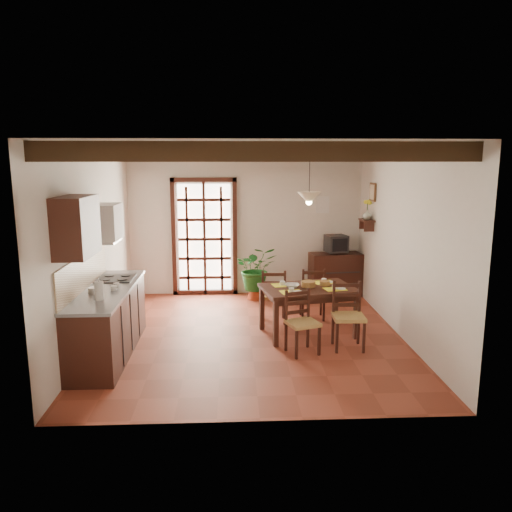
{
  "coord_description": "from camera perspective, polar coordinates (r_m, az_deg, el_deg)",
  "views": [
    {
      "loc": [
        -0.27,
        -7.14,
        2.61
      ],
      "look_at": [
        0.1,
        0.4,
        1.15
      ],
      "focal_mm": 35.0,
      "sensor_mm": 36.0,
      "label": 1
    }
  ],
  "objects": [
    {
      "name": "sideboard",
      "position": [
        9.83,
        9.04,
        -2.09
      ],
      "size": [
        1.03,
        0.55,
        0.84
      ],
      "primitive_type": "cube",
      "rotation": [
        0.0,
        0.0,
        0.11
      ],
      "color": "black",
      "rests_on": "ground_plane"
    },
    {
      "name": "ground_plane",
      "position": [
        7.61,
        -0.61,
        -9.12
      ],
      "size": [
        5.0,
        5.0,
        0.0
      ],
      "primitive_type": "plane",
      "color": "brown"
    },
    {
      "name": "chair_near_left",
      "position": [
        6.93,
        5.28,
        -8.85
      ],
      "size": [
        0.5,
        0.49,
        0.86
      ],
      "rotation": [
        0.0,
        0.0,
        0.34
      ],
      "color": "tan",
      "rests_on": "ground_plane"
    },
    {
      "name": "table_bowl",
      "position": [
        7.48,
        4.14,
        -3.4
      ],
      "size": [
        0.22,
        0.22,
        0.05
      ],
      "primitive_type": "imported",
      "rotation": [
        0.0,
        0.0,
        -0.03
      ],
      "color": "white",
      "rests_on": "dining_table"
    },
    {
      "name": "chair_far_left",
      "position": [
        8.17,
        1.98,
        -5.65
      ],
      "size": [
        0.42,
        0.41,
        0.89
      ],
      "rotation": [
        0.0,
        0.0,
        3.11
      ],
      "color": "tan",
      "rests_on": "ground_plane"
    },
    {
      "name": "range_hood",
      "position": [
        7.37,
        -16.8,
        3.65
      ],
      "size": [
        0.38,
        0.6,
        0.54
      ],
      "color": "white",
      "rests_on": "room_shell"
    },
    {
      "name": "french_door",
      "position": [
        9.71,
        -5.91,
        2.39
      ],
      "size": [
        1.26,
        0.11,
        2.32
      ],
      "color": "white",
      "rests_on": "ground_plane"
    },
    {
      "name": "wall_shelf",
      "position": [
        9.14,
        12.54,
        3.77
      ],
      "size": [
        0.2,
        0.42,
        0.2
      ],
      "color": "black",
      "rests_on": "room_shell"
    },
    {
      "name": "pendant_lamp",
      "position": [
        7.4,
        6.09,
        6.76
      ],
      "size": [
        0.36,
        0.36,
        0.84
      ],
      "color": "black",
      "rests_on": "room_shell"
    },
    {
      "name": "potted_plant",
      "position": [
        9.4,
        0.01,
        -1.59
      ],
      "size": [
        2.14,
        1.89,
        2.19
      ],
      "primitive_type": "imported",
      "rotation": [
        0.0,
        0.0,
        0.11
      ],
      "color": "#144C19",
      "rests_on": "ground_plane"
    },
    {
      "name": "kitchen_counter",
      "position": [
        7.09,
        -16.55,
        -7.07
      ],
      "size": [
        0.64,
        2.25,
        1.38
      ],
      "color": "black",
      "rests_on": "ground_plane"
    },
    {
      "name": "ceiling_beams",
      "position": [
        7.15,
        -0.66,
        11.58
      ],
      "size": [
        4.5,
        4.34,
        0.2
      ],
      "color": "black",
      "rests_on": "room_shell"
    },
    {
      "name": "room_shell",
      "position": [
        7.19,
        -0.64,
        4.6
      ],
      "size": [
        4.52,
        5.02,
        2.81
      ],
      "color": "silver",
      "rests_on": "ground_plane"
    },
    {
      "name": "upper_cabinet",
      "position": [
        6.17,
        -19.85,
        3.21
      ],
      "size": [
        0.35,
        0.8,
        0.7
      ],
      "primitive_type": "cube",
      "color": "black",
      "rests_on": "room_shell"
    },
    {
      "name": "plant_pot",
      "position": [
        9.51,
        0.01,
        -4.3
      ],
      "size": [
        0.34,
        0.34,
        0.21
      ],
      "primitive_type": "cone",
      "color": "maroon",
      "rests_on": "ground_plane"
    },
    {
      "name": "fuse_box",
      "position": [
        9.82,
        7.63,
        5.82
      ],
      "size": [
        0.25,
        0.03,
        0.32
      ],
      "primitive_type": "cube",
      "color": "white",
      "rests_on": "room_shell"
    },
    {
      "name": "table_setting",
      "position": [
        7.52,
        6.0,
        -3.49
      ],
      "size": [
        0.98,
        0.66,
        0.09
      ],
      "rotation": [
        0.0,
        0.0,
        0.21
      ],
      "color": "#FFF928",
      "rests_on": "dining_table"
    },
    {
      "name": "shelf_vase",
      "position": [
        9.12,
        12.57,
        4.64
      ],
      "size": [
        0.15,
        0.15,
        0.15
      ],
      "primitive_type": "imported",
      "color": "#B2BFB2",
      "rests_on": "wall_shelf"
    },
    {
      "name": "chair_near_right",
      "position": [
        7.17,
        10.46,
        -8.11
      ],
      "size": [
        0.44,
        0.42,
        0.93
      ],
      "rotation": [
        0.0,
        0.0,
        -0.03
      ],
      "color": "tan",
      "rests_on": "ground_plane"
    },
    {
      "name": "crt_tv",
      "position": [
        9.71,
        9.15,
        1.4
      ],
      "size": [
        0.45,
        0.43,
        0.33
      ],
      "rotation": [
        0.0,
        0.0,
        0.22
      ],
      "color": "black",
      "rests_on": "sideboard"
    },
    {
      "name": "framed_picture",
      "position": [
        9.11,
        13.19,
        7.13
      ],
      "size": [
        0.03,
        0.32,
        0.32
      ],
      "color": "brown",
      "rests_on": "room_shell"
    },
    {
      "name": "chair_far_right",
      "position": [
        8.38,
        6.43,
        -5.3
      ],
      "size": [
        0.42,
        0.4,
        0.88
      ],
      "rotation": [
        0.0,
        0.0,
        3.11
      ],
      "color": "tan",
      "rests_on": "ground_plane"
    },
    {
      "name": "dining_table",
      "position": [
        7.55,
        5.98,
        -4.26
      ],
      "size": [
        1.5,
        1.13,
        0.73
      ],
      "rotation": [
        0.0,
        0.0,
        0.21
      ],
      "color": "#361911",
      "rests_on": "ground_plane"
    },
    {
      "name": "counter_items",
      "position": [
        7.04,
        -16.59,
        -3.08
      ],
      "size": [
        0.5,
        1.43,
        0.25
      ],
      "color": "black",
      "rests_on": "kitchen_counter"
    },
    {
      "name": "shelf_flowers",
      "position": [
        9.1,
        12.63,
        5.94
      ],
      "size": [
        0.14,
        0.14,
        0.36
      ],
      "color": "#FFF928",
      "rests_on": "shelf_vase"
    }
  ]
}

